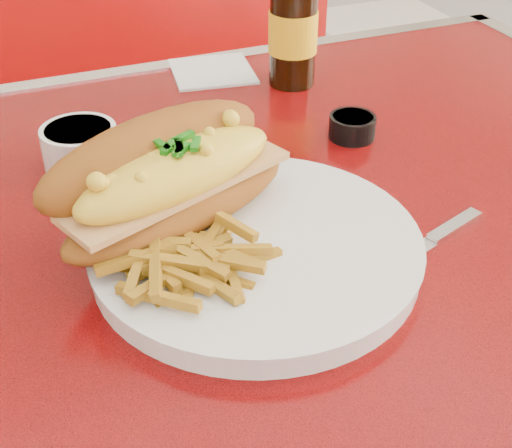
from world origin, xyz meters
name	(u,v)px	position (x,y,z in m)	size (l,w,h in m)	color
diner_table	(237,328)	(0.00, 0.00, 0.61)	(1.23, 0.83, 0.77)	red
booth_bench_far	(113,204)	(0.00, 0.81, 0.29)	(1.20, 0.51, 0.90)	#A30C0A
dinner_plate	(256,249)	(-0.01, -0.08, 0.78)	(0.41, 0.41, 0.02)	white
mac_hoagie	(169,177)	(-0.07, -0.02, 0.84)	(0.28, 0.20, 0.11)	#925117
fries_pile	(188,259)	(-0.08, -0.11, 0.81)	(0.12, 0.11, 0.03)	#BE8B20
fork	(201,197)	(-0.03, 0.01, 0.79)	(0.05, 0.14, 0.00)	silver
gravy_ramekin	(80,146)	(-0.13, 0.15, 0.80)	(0.11, 0.11, 0.05)	white
sauce_cup_right	(352,126)	(0.19, 0.10, 0.79)	(0.06, 0.06, 0.03)	black
beer_bottle	(294,14)	(0.19, 0.27, 0.87)	(0.08, 0.08, 0.26)	black
knife	(425,245)	(0.15, -0.12, 0.77)	(0.19, 0.08, 0.01)	silver
paper_napkin	(212,71)	(0.10, 0.35, 0.77)	(0.11, 0.11, 0.00)	silver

